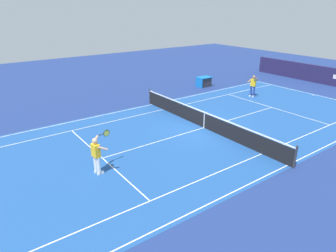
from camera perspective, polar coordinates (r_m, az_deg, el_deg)
The scene contains 8 objects.
ground_plane at distance 17.67m, azimuth 6.83°, elevation -0.33°, with size 60.00×60.00×0.00m, color navy.
court_slab at distance 17.67m, azimuth 6.83°, elevation -0.33°, with size 24.20×11.40×0.00m, color #1E4C93.
court_line_markings at distance 17.67m, azimuth 6.83°, elevation -0.32°, with size 23.85×11.05×0.01m.
tennis_net at distance 17.49m, azimuth 6.90°, elevation 1.16°, with size 0.10×11.70×1.08m.
tennis_player_near at distance 12.84m, azimuth -13.38°, elevation -5.14°, with size 1.03×0.81×1.70m.
tennis_player_far at distance 24.37m, azimuth 15.83°, elevation 7.51°, with size 0.94×0.91×1.70m.
tennis_ball at distance 19.19m, azimuth 7.54°, elevation 1.57°, with size 0.07×0.07×0.07m, color #CCE01E.
equipment_cart_tarped at distance 26.79m, azimuth 6.83°, elevation 8.35°, with size 1.25×0.84×0.85m.
Camera 1 is at (11.26, 11.90, 6.63)m, focal length 32.15 mm.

